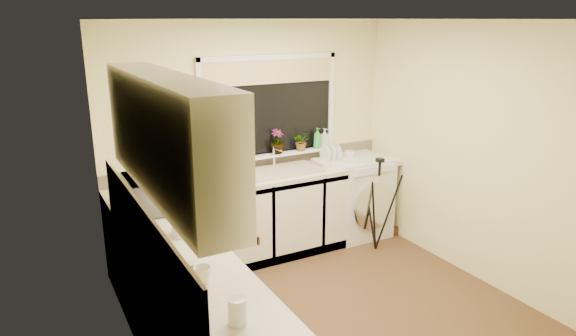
% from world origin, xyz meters
% --- Properties ---
extents(floor, '(3.20, 3.20, 0.00)m').
position_xyz_m(floor, '(0.00, 0.00, 0.00)').
color(floor, brown).
rests_on(floor, ground).
extents(ceiling, '(3.20, 3.20, 0.00)m').
position_xyz_m(ceiling, '(0.00, 0.00, 2.45)').
color(ceiling, white).
rests_on(ceiling, ground).
extents(wall_back, '(3.20, 0.00, 3.20)m').
position_xyz_m(wall_back, '(0.00, 1.50, 1.23)').
color(wall_back, beige).
rests_on(wall_back, ground).
extents(wall_front, '(3.20, 0.00, 3.20)m').
position_xyz_m(wall_front, '(0.00, -1.50, 1.23)').
color(wall_front, beige).
rests_on(wall_front, ground).
extents(wall_left, '(0.00, 3.00, 3.00)m').
position_xyz_m(wall_left, '(-1.60, 0.00, 1.23)').
color(wall_left, beige).
rests_on(wall_left, ground).
extents(wall_right, '(0.00, 3.00, 3.00)m').
position_xyz_m(wall_right, '(1.60, 0.00, 1.23)').
color(wall_right, beige).
rests_on(wall_right, ground).
extents(base_cabinet_back, '(2.55, 0.60, 0.86)m').
position_xyz_m(base_cabinet_back, '(-0.33, 1.20, 0.43)').
color(base_cabinet_back, silver).
rests_on(base_cabinet_back, floor).
extents(base_cabinet_left, '(0.54, 2.40, 0.86)m').
position_xyz_m(base_cabinet_left, '(-1.30, -0.30, 0.43)').
color(base_cabinet_left, silver).
rests_on(base_cabinet_left, floor).
extents(worktop_back, '(3.20, 0.60, 0.04)m').
position_xyz_m(worktop_back, '(0.00, 1.20, 0.88)').
color(worktop_back, beige).
rests_on(worktop_back, base_cabinet_back).
extents(worktop_left, '(0.60, 2.40, 0.04)m').
position_xyz_m(worktop_left, '(-1.30, -0.30, 0.88)').
color(worktop_left, beige).
rests_on(worktop_left, base_cabinet_left).
extents(upper_cabinet, '(0.28, 1.90, 0.70)m').
position_xyz_m(upper_cabinet, '(-1.44, -0.45, 1.80)').
color(upper_cabinet, silver).
rests_on(upper_cabinet, wall_left).
extents(splashback_left, '(0.02, 2.40, 0.45)m').
position_xyz_m(splashback_left, '(-1.59, -0.30, 1.12)').
color(splashback_left, beige).
rests_on(splashback_left, wall_left).
extents(splashback_back, '(3.20, 0.02, 0.14)m').
position_xyz_m(splashback_back, '(0.00, 1.49, 0.97)').
color(splashback_back, beige).
rests_on(splashback_back, wall_back).
extents(window_glass, '(1.50, 0.02, 1.00)m').
position_xyz_m(window_glass, '(0.20, 1.49, 1.55)').
color(window_glass, black).
rests_on(window_glass, wall_back).
extents(window_blind, '(1.50, 0.02, 0.25)m').
position_xyz_m(window_blind, '(0.20, 1.46, 1.92)').
color(window_blind, tan).
rests_on(window_blind, wall_back).
extents(windowsill, '(1.60, 0.14, 0.03)m').
position_xyz_m(windowsill, '(0.20, 1.43, 1.04)').
color(windowsill, white).
rests_on(windowsill, wall_back).
extents(sink, '(0.82, 0.46, 0.03)m').
position_xyz_m(sink, '(0.20, 1.20, 0.91)').
color(sink, tan).
rests_on(sink, worktop_back).
extents(faucet, '(0.03, 0.03, 0.24)m').
position_xyz_m(faucet, '(0.20, 1.38, 1.02)').
color(faucet, silver).
rests_on(faucet, worktop_back).
extents(washing_machine, '(0.67, 0.65, 0.93)m').
position_xyz_m(washing_machine, '(1.18, 1.20, 0.47)').
color(washing_machine, silver).
rests_on(washing_machine, floor).
extents(laptop, '(0.33, 0.30, 0.22)m').
position_xyz_m(laptop, '(-0.50, 1.21, 0.96)').
color(laptop, '#AAA9B1').
rests_on(laptop, worktop_back).
extents(kettle, '(0.16, 0.16, 0.21)m').
position_xyz_m(kettle, '(-1.21, 0.11, 1.01)').
color(kettle, white).
rests_on(kettle, worktop_left).
extents(dish_rack, '(0.39, 0.30, 0.06)m').
position_xyz_m(dish_rack, '(0.83, 1.20, 0.93)').
color(dish_rack, beige).
rests_on(dish_rack, worktop_back).
extents(tripod, '(0.67, 0.67, 1.04)m').
position_xyz_m(tripod, '(1.13, 0.73, 0.52)').
color(tripod, black).
rests_on(tripod, floor).
extents(glass_jug, '(0.10, 0.10, 0.15)m').
position_xyz_m(glass_jug, '(-1.31, -1.15, 0.97)').
color(glass_jug, silver).
rests_on(glass_jug, worktop_left).
extents(steel_jar, '(0.08, 0.08, 0.11)m').
position_xyz_m(steel_jar, '(-1.39, -0.57, 0.95)').
color(steel_jar, silver).
rests_on(steel_jar, worktop_left).
extents(microwave, '(0.36, 0.52, 0.29)m').
position_xyz_m(microwave, '(-1.30, 0.76, 1.04)').
color(microwave, silver).
rests_on(microwave, worktop_left).
extents(plant_a, '(0.14, 0.12, 0.22)m').
position_xyz_m(plant_a, '(-0.36, 1.42, 1.16)').
color(plant_a, '#999999').
rests_on(plant_a, windowsill).
extents(plant_b, '(0.16, 0.13, 0.27)m').
position_xyz_m(plant_b, '(-0.07, 1.42, 1.18)').
color(plant_b, '#999999').
rests_on(plant_b, windowsill).
extents(plant_c, '(0.18, 0.18, 0.27)m').
position_xyz_m(plant_c, '(0.25, 1.40, 1.18)').
color(plant_c, '#999999').
rests_on(plant_c, windowsill).
extents(plant_d, '(0.20, 0.17, 0.21)m').
position_xyz_m(plant_d, '(0.55, 1.40, 1.15)').
color(plant_d, '#999999').
rests_on(plant_d, windowsill).
extents(soap_bottle_green, '(0.10, 0.10, 0.23)m').
position_xyz_m(soap_bottle_green, '(0.76, 1.40, 1.17)').
color(soap_bottle_green, green).
rests_on(soap_bottle_green, windowsill).
extents(soap_bottle_clear, '(0.12, 0.12, 0.21)m').
position_xyz_m(soap_bottle_clear, '(0.87, 1.43, 1.15)').
color(soap_bottle_clear, '#999999').
rests_on(soap_bottle_clear, windowsill).
extents(cup_back, '(0.12, 0.12, 0.10)m').
position_xyz_m(cup_back, '(1.13, 1.29, 0.95)').
color(cup_back, white).
rests_on(cup_back, worktop_back).
extents(cup_left, '(0.14, 0.14, 0.10)m').
position_xyz_m(cup_left, '(-1.32, -0.65, 0.95)').
color(cup_left, beige).
rests_on(cup_left, worktop_left).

